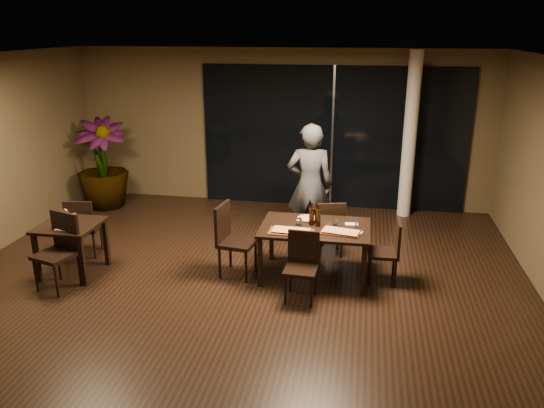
{
  "coord_description": "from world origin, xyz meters",
  "views": [
    {
      "loc": [
        1.61,
        -6.02,
        3.39
      ],
      "look_at": [
        0.4,
        0.78,
        1.05
      ],
      "focal_mm": 35.0,
      "sensor_mm": 36.0,
      "label": 1
    }
  ],
  "objects_px": {
    "diner": "(310,186)",
    "bottle_a": "(312,214)",
    "chair_main_near": "(302,262)",
    "bottle_b": "(318,215)",
    "chair_side_near": "(60,247)",
    "potted_plant": "(102,164)",
    "main_table": "(315,232)",
    "chair_side_far": "(83,225)",
    "chair_main_right": "(389,248)",
    "bottle_c": "(317,213)",
    "chair_main_far": "(330,226)",
    "chair_main_left": "(231,236)",
    "side_table": "(70,232)"
  },
  "relations": [
    {
      "from": "main_table",
      "to": "chair_side_near",
      "type": "distance_m",
      "value": 3.45
    },
    {
      "from": "chair_main_left",
      "to": "chair_side_far",
      "type": "bearing_deg",
      "value": 93.35
    },
    {
      "from": "chair_side_far",
      "to": "bottle_b",
      "type": "xyz_separation_m",
      "value": [
        3.57,
        -0.03,
        0.39
      ]
    },
    {
      "from": "chair_side_near",
      "to": "bottle_a",
      "type": "xyz_separation_m",
      "value": [
        3.27,
        0.95,
        0.34
      ]
    },
    {
      "from": "diner",
      "to": "bottle_a",
      "type": "xyz_separation_m",
      "value": [
        0.15,
        -1.1,
        -0.07
      ]
    },
    {
      "from": "chair_main_near",
      "to": "bottle_b",
      "type": "bearing_deg",
      "value": 81.27
    },
    {
      "from": "chair_side_near",
      "to": "bottle_a",
      "type": "bearing_deg",
      "value": 33.47
    },
    {
      "from": "potted_plant",
      "to": "bottle_b",
      "type": "bearing_deg",
      "value": -27.79
    },
    {
      "from": "chair_main_far",
      "to": "bottle_c",
      "type": "bearing_deg",
      "value": 61.38
    },
    {
      "from": "chair_main_far",
      "to": "chair_side_far",
      "type": "distance_m",
      "value": 3.76
    },
    {
      "from": "chair_main_far",
      "to": "potted_plant",
      "type": "height_order",
      "value": "potted_plant"
    },
    {
      "from": "main_table",
      "to": "chair_side_near",
      "type": "xyz_separation_m",
      "value": [
        -3.33,
        -0.89,
        -0.1
      ]
    },
    {
      "from": "chair_side_near",
      "to": "potted_plant",
      "type": "xyz_separation_m",
      "value": [
        -1.01,
        3.22,
        0.29
      ]
    },
    {
      "from": "chair_main_left",
      "to": "bottle_a",
      "type": "bearing_deg",
      "value": -71.74
    },
    {
      "from": "chair_main_left",
      "to": "chair_main_far",
      "type": "bearing_deg",
      "value": -48.82
    },
    {
      "from": "bottle_c",
      "to": "chair_main_near",
      "type": "bearing_deg",
      "value": -97.86
    },
    {
      "from": "main_table",
      "to": "chair_side_far",
      "type": "height_order",
      "value": "chair_side_far"
    },
    {
      "from": "chair_main_left",
      "to": "bottle_b",
      "type": "xyz_separation_m",
      "value": [
        1.2,
        0.17,
        0.33
      ]
    },
    {
      "from": "chair_side_far",
      "to": "potted_plant",
      "type": "xyz_separation_m",
      "value": [
        -0.81,
        2.28,
        0.35
      ]
    },
    {
      "from": "chair_main_far",
      "to": "diner",
      "type": "distance_m",
      "value": 0.75
    },
    {
      "from": "potted_plant",
      "to": "chair_side_near",
      "type": "bearing_deg",
      "value": -72.68
    },
    {
      "from": "chair_main_left",
      "to": "bottle_c",
      "type": "bearing_deg",
      "value": -68.98
    },
    {
      "from": "chair_main_far",
      "to": "bottle_b",
      "type": "xyz_separation_m",
      "value": [
        -0.13,
        -0.7,
        0.41
      ]
    },
    {
      "from": "main_table",
      "to": "side_table",
      "type": "xyz_separation_m",
      "value": [
        -3.4,
        -0.5,
        -0.05
      ]
    },
    {
      "from": "diner",
      "to": "bottle_a",
      "type": "height_order",
      "value": "diner"
    },
    {
      "from": "chair_side_far",
      "to": "potted_plant",
      "type": "distance_m",
      "value": 2.44
    },
    {
      "from": "chair_side_near",
      "to": "chair_side_far",
      "type": "bearing_deg",
      "value": 119.14
    },
    {
      "from": "main_table",
      "to": "chair_main_left",
      "type": "height_order",
      "value": "chair_main_left"
    },
    {
      "from": "chair_main_near",
      "to": "chair_main_left",
      "type": "height_order",
      "value": "chair_main_left"
    },
    {
      "from": "chair_main_far",
      "to": "chair_main_near",
      "type": "bearing_deg",
      "value": 65.3
    },
    {
      "from": "bottle_c",
      "to": "main_table",
      "type": "bearing_deg",
      "value": -92.42
    },
    {
      "from": "diner",
      "to": "potted_plant",
      "type": "height_order",
      "value": "diner"
    },
    {
      "from": "chair_side_far",
      "to": "chair_side_near",
      "type": "bearing_deg",
      "value": 92.09
    },
    {
      "from": "main_table",
      "to": "side_table",
      "type": "bearing_deg",
      "value": -171.63
    },
    {
      "from": "diner",
      "to": "bottle_b",
      "type": "xyz_separation_m",
      "value": [
        0.24,
        -1.13,
        -0.08
      ]
    },
    {
      "from": "chair_main_right",
      "to": "diner",
      "type": "relative_size",
      "value": 0.45
    },
    {
      "from": "bottle_c",
      "to": "bottle_a",
      "type": "bearing_deg",
      "value": -132.87
    },
    {
      "from": "potted_plant",
      "to": "bottle_b",
      "type": "xyz_separation_m",
      "value": [
        4.37,
        -2.3,
        0.04
      ]
    },
    {
      "from": "diner",
      "to": "bottle_b",
      "type": "distance_m",
      "value": 1.16
    },
    {
      "from": "chair_main_far",
      "to": "chair_main_right",
      "type": "relative_size",
      "value": 1.0
    },
    {
      "from": "bottle_c",
      "to": "bottle_b",
      "type": "bearing_deg",
      "value": -74.68
    },
    {
      "from": "bottle_b",
      "to": "bottle_c",
      "type": "bearing_deg",
      "value": 105.32
    },
    {
      "from": "chair_main_right",
      "to": "potted_plant",
      "type": "xyz_separation_m",
      "value": [
        -5.36,
        2.33,
        0.36
      ]
    },
    {
      "from": "diner",
      "to": "potted_plant",
      "type": "xyz_separation_m",
      "value": [
        -4.13,
        1.17,
        -0.13
      ]
    },
    {
      "from": "side_table",
      "to": "chair_main_right",
      "type": "relative_size",
      "value": 0.9
    },
    {
      "from": "potted_plant",
      "to": "chair_side_far",
      "type": "bearing_deg",
      "value": -70.51
    },
    {
      "from": "side_table",
      "to": "bottle_c",
      "type": "distance_m",
      "value": 3.48
    },
    {
      "from": "main_table",
      "to": "diner",
      "type": "xyz_separation_m",
      "value": [
        -0.21,
        1.16,
        0.31
      ]
    },
    {
      "from": "bottle_a",
      "to": "chair_main_far",
      "type": "bearing_deg",
      "value": 71.43
    },
    {
      "from": "chair_side_near",
      "to": "diner",
      "type": "relative_size",
      "value": 0.52
    }
  ]
}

